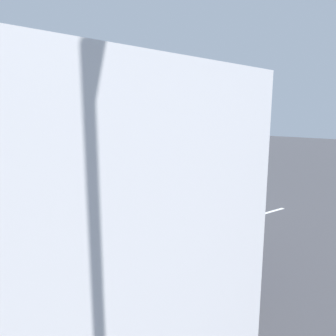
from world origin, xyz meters
The scene contains 14 objects.
ground_plane centered at (0.00, 0.00, 0.00)m, with size 80.00×80.00×0.00m, color #424247.
tour_bus centered at (-1.34, 4.41, 1.65)m, with size 10.97×2.72×3.25m.
spectator_far_left centered at (-2.66, 1.75, 1.03)m, with size 0.58×0.36×1.73m.
spectator_left centered at (-1.86, 1.71, 1.04)m, with size 0.57×0.32×1.74m.
spectator_centre centered at (-0.95, 1.44, 1.05)m, with size 0.58×0.35×1.76m.
spectator_right centered at (0.03, 1.61, 1.06)m, with size 0.58×0.35×1.78m.
spectator_far_right centered at (1.19, 1.44, 1.07)m, with size 0.58×0.37×1.78m.
parked_motorcycle_silver centered at (-0.56, 2.26, 0.48)m, with size 2.05×0.58×0.99m.
parked_motorcycle_dark centered at (-4.91, 2.22, 0.48)m, with size 2.04×0.67×0.99m.
stunt_motorcycle centered at (2.35, -3.09, 0.61)m, with size 2.05×0.64×1.23m.
traffic_cone centered at (0.46, -4.10, 0.30)m, with size 0.34×0.34×0.63m.
bay_line_a centered at (-3.33, -0.26, 0.00)m, with size 0.21×4.98×0.01m.
bay_line_b centered at (-0.73, -0.26, 0.00)m, with size 0.20×4.73×0.01m.
bay_line_c centered at (1.87, -0.26, 0.00)m, with size 0.20×4.69×0.01m.
Camera 1 is at (-8.46, 5.46, 2.80)m, focal length 30.75 mm.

